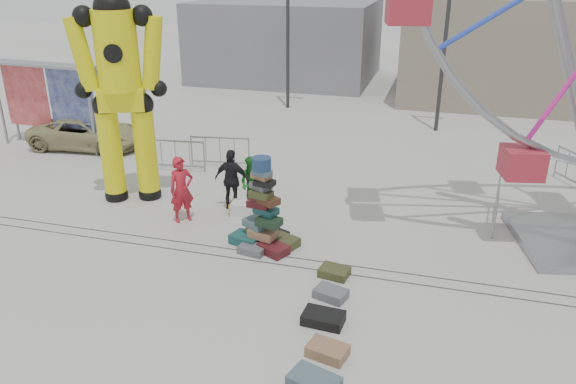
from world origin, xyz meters
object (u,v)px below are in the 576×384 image
(lamp_post_right, at_px, (450,19))
(pedestrian_black, at_px, (232,180))
(steamer_trunk, at_px, (245,209))
(barricade_wheel_front, at_px, (497,204))
(banner_scaffold, at_px, (47,85))
(crash_test_dummy, at_px, (121,82))
(pedestrian_green, at_px, (252,184))
(suitcase_tower, at_px, (263,222))
(parked_suv, at_px, (87,133))
(barricade_dummy_a, at_px, (92,137))
(barricade_dummy_c, at_px, (220,152))
(pedestrian_red, at_px, (182,190))
(lamp_post_left, at_px, (290,10))
(barricade_dummy_b, at_px, (176,155))

(lamp_post_right, height_order, pedestrian_black, lamp_post_right)
(lamp_post_right, relative_size, steamer_trunk, 10.13)
(steamer_trunk, bearing_deg, lamp_post_right, 59.95)
(barricade_wheel_front, bearing_deg, banner_scaffold, 86.52)
(crash_test_dummy, height_order, pedestrian_green, crash_test_dummy)
(suitcase_tower, bearing_deg, steamer_trunk, 143.86)
(banner_scaffold, xyz_separation_m, parked_suv, (1.28, 0.22, -1.78))
(barricade_wheel_front, height_order, pedestrian_green, pedestrian_green)
(crash_test_dummy, height_order, banner_scaffold, crash_test_dummy)
(suitcase_tower, bearing_deg, barricade_dummy_a, 167.29)
(crash_test_dummy, bearing_deg, pedestrian_green, -18.85)
(banner_scaffold, bearing_deg, crash_test_dummy, -30.00)
(barricade_wheel_front, bearing_deg, barricade_dummy_c, 82.22)
(lamp_post_right, relative_size, banner_scaffold, 1.82)
(suitcase_tower, bearing_deg, banner_scaffold, 171.25)
(lamp_post_right, height_order, crash_test_dummy, lamp_post_right)
(steamer_trunk, height_order, barricade_dummy_c, barricade_dummy_c)
(lamp_post_right, height_order, banner_scaffold, lamp_post_right)
(pedestrian_green, bearing_deg, pedestrian_black, -155.29)
(steamer_trunk, bearing_deg, pedestrian_red, -155.17)
(suitcase_tower, bearing_deg, barricade_wheel_front, 46.83)
(pedestrian_black, bearing_deg, parked_suv, -24.99)
(lamp_post_left, xyz_separation_m, barricade_dummy_c, (-0.08, -8.57, -3.93))
(lamp_post_right, height_order, barricade_dummy_c, lamp_post_right)
(pedestrian_green, relative_size, parked_suv, 0.37)
(barricade_dummy_b, relative_size, pedestrian_red, 1.09)
(crash_test_dummy, distance_m, barricade_wheel_front, 10.82)
(barricade_dummy_c, relative_size, parked_suv, 0.47)
(suitcase_tower, relative_size, barricade_dummy_a, 1.18)
(lamp_post_left, distance_m, barricade_dummy_b, 10.19)
(lamp_post_left, height_order, steamer_trunk, lamp_post_left)
(suitcase_tower, relative_size, pedestrian_red, 1.28)
(pedestrian_black, bearing_deg, steamer_trunk, 148.30)
(parked_suv, bearing_deg, barricade_wheel_front, -106.11)
(suitcase_tower, height_order, parked_suv, suitcase_tower)
(suitcase_tower, xyz_separation_m, banner_scaffold, (-10.09, 5.40, 1.71))
(barricade_dummy_a, xyz_separation_m, pedestrian_black, (6.85, -3.38, 0.34))
(lamp_post_right, height_order, steamer_trunk, lamp_post_right)
(banner_scaffold, relative_size, barricade_dummy_b, 2.19)
(banner_scaffold, distance_m, barricade_wheel_front, 16.04)
(barricade_dummy_b, bearing_deg, lamp_post_right, 34.63)
(lamp_post_left, relative_size, banner_scaffold, 1.82)
(steamer_trunk, relative_size, barricade_dummy_b, 0.39)
(pedestrian_black, bearing_deg, barricade_dummy_b, -36.68)
(pedestrian_green, bearing_deg, barricade_wheel_front, 20.66)
(barricade_dummy_c, bearing_deg, barricade_dummy_b, -159.48)
(pedestrian_green, bearing_deg, lamp_post_left, 113.17)
(lamp_post_left, height_order, suitcase_tower, lamp_post_left)
(suitcase_tower, distance_m, barricade_dummy_c, 5.94)
(crash_test_dummy, bearing_deg, suitcase_tower, -43.13)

